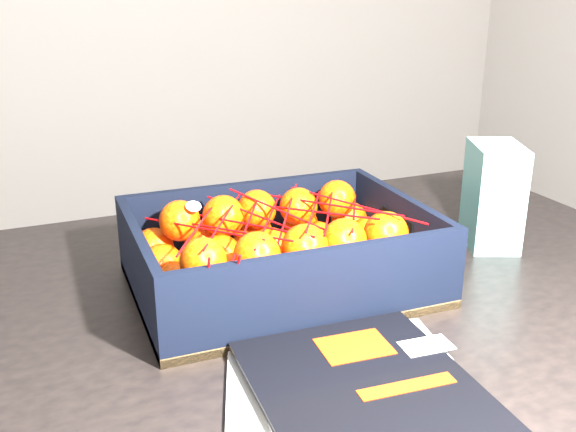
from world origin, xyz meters
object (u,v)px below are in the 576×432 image
object	(u,v)px
retail_carton	(493,195)
produce_crate	(280,264)
magazine_stack	(363,406)
table	(290,362)

from	to	relation	value
retail_carton	produce_crate	bearing A→B (deg)	-154.25
magazine_stack	retail_carton	distance (m)	0.49
table	magazine_stack	size ratio (longest dim) A/B	3.69
table	retail_carton	distance (m)	0.40
table	produce_crate	bearing A→B (deg)	94.60
magazine_stack	retail_carton	bearing A→B (deg)	39.14
produce_crate	retail_carton	size ratio (longest dim) A/B	2.40
table	produce_crate	xyz separation A→B (m)	(-0.00, 0.03, 0.13)
magazine_stack	produce_crate	distance (m)	0.29
magazine_stack	produce_crate	size ratio (longest dim) A/B	0.88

